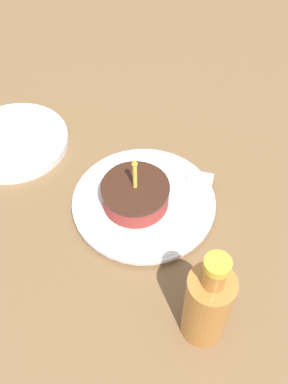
{
  "coord_description": "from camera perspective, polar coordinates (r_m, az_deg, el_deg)",
  "views": [
    {
      "loc": [
        0.04,
        -0.44,
        0.61
      ],
      "look_at": [
        0.0,
        0.02,
        0.04
      ],
      "focal_mm": 42.0,
      "sensor_mm": 36.0,
      "label": 1
    }
  ],
  "objects": [
    {
      "name": "ground_plane",
      "position": [
        0.77,
        -0.17,
        -4.1
      ],
      "size": [
        2.4,
        2.4,
        0.04
      ],
      "color": "brown",
      "rests_on": "ground"
    },
    {
      "name": "plate",
      "position": [
        0.75,
        0.0,
        -1.37
      ],
      "size": [
        0.24,
        0.24,
        0.02
      ],
      "color": "silver",
      "rests_on": "ground_plane"
    },
    {
      "name": "cake_slice",
      "position": [
        0.73,
        -1.11,
        -0.28
      ],
      "size": [
        0.11,
        0.11,
        0.1
      ],
      "color": "#99332D",
      "rests_on": "plate"
    },
    {
      "name": "fork",
      "position": [
        0.78,
        3.36,
        2.5
      ],
      "size": [
        0.18,
        0.04,
        0.0
      ],
      "color": "#B2B2B7",
      "rests_on": "plate"
    },
    {
      "name": "bottle",
      "position": [
        0.6,
        8.07,
        -13.94
      ],
      "size": [
        0.06,
        0.06,
        0.18
      ],
      "color": "#B27233",
      "rests_on": "ground_plane"
    },
    {
      "name": "side_plate",
      "position": [
        0.89,
        -16.15,
        6.2
      ],
      "size": [
        0.2,
        0.2,
        0.02
      ],
      "color": "silver",
      "rests_on": "ground_plane"
    }
  ]
}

